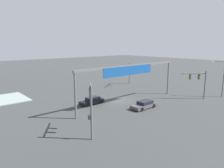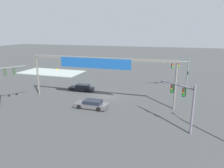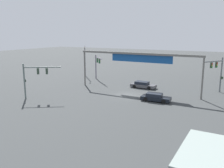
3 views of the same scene
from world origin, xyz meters
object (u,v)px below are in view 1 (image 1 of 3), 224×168
at_px(traffic_signal_opposite_side, 199,80).
at_px(traffic_signal_cross_street, 91,102).
at_px(streetlamp_curved_arm, 222,76).
at_px(traffic_signal_near_corner, 129,70).
at_px(sedan_car_waiting_far, 144,105).
at_px(sedan_car_approaching, 92,101).

xyz_separation_m(traffic_signal_opposite_side, traffic_signal_cross_street, (24.62, -0.31, 0.32)).
xyz_separation_m(traffic_signal_cross_street, streetlamp_curved_arm, (-29.44, 2.43, 0.28)).
bearing_deg(traffic_signal_near_corner, traffic_signal_cross_street, 2.17).
bearing_deg(traffic_signal_cross_street, sedan_car_waiting_far, -43.81).
distance_m(streetlamp_curved_arm, sedan_car_approaching, 25.68).
xyz_separation_m(sedan_car_approaching, sedan_car_waiting_far, (-5.08, 7.50, 0.00)).
bearing_deg(traffic_signal_near_corner, sedan_car_approaching, -9.54).
relative_size(traffic_signal_opposite_side, traffic_signal_cross_street, 0.89).
bearing_deg(traffic_signal_opposite_side, traffic_signal_cross_street, 40.65).
bearing_deg(sedan_car_waiting_far, streetlamp_curved_arm, 163.41).
distance_m(traffic_signal_cross_street, sedan_car_waiting_far, 13.23).
relative_size(traffic_signal_near_corner, streetlamp_curved_arm, 0.77).
xyz_separation_m(traffic_signal_opposite_side, sedan_car_waiting_far, (12.13, -3.04, -3.07)).
relative_size(traffic_signal_cross_street, sedan_car_waiting_far, 1.29).
bearing_deg(traffic_signal_opposite_side, sedan_car_waiting_far, 27.31).
height_order(traffic_signal_cross_street, sedan_car_approaching, traffic_signal_cross_street).
bearing_deg(streetlamp_curved_arm, traffic_signal_near_corner, -19.86).
bearing_deg(sedan_car_waiting_far, traffic_signal_near_corner, -127.68).
bearing_deg(traffic_signal_opposite_side, streetlamp_curved_arm, -162.40).
bearing_deg(traffic_signal_near_corner, traffic_signal_opposite_side, 55.99).
height_order(traffic_signal_opposite_side, sedan_car_approaching, traffic_signal_opposite_side).
xyz_separation_m(traffic_signal_near_corner, traffic_signal_opposite_side, (-0.10, 18.44, -0.07)).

